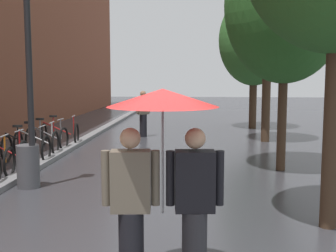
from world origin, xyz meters
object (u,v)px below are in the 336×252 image
object	(u,v)px
parked_bicycle_4	(2,154)
litter_bin	(28,166)
pedestrian_walking_midground	(143,113)
street_tree_3	(254,40)
street_tree_2	(268,17)
parked_bicycle_5	(26,148)
street_lamp_post	(29,62)
parked_bicycle_8	(60,134)
parked_bicycle_6	(37,142)
couple_under_umbrella	(163,157)
street_tree_1	(286,5)
parked_bicycle_7	(47,138)

from	to	relation	value
parked_bicycle_4	litter_bin	xyz separation A→B (m)	(1.24, -1.52, 0.05)
litter_bin	pedestrian_walking_midground	distance (m)	7.31
street_tree_3	street_tree_2	bearing A→B (deg)	-90.35
parked_bicycle_5	street_lamp_post	bearing A→B (deg)	-65.07
parked_bicycle_8	pedestrian_walking_midground	world-z (taller)	pedestrian_walking_midground
street_tree_3	parked_bicycle_6	size ratio (longest dim) A/B	4.90
street_tree_2	parked_bicycle_4	xyz separation A→B (m)	(-6.82, -4.85, -3.71)
street_tree_3	litter_bin	size ratio (longest dim) A/B	6.50
parked_bicycle_5	couple_under_umbrella	distance (m)	7.49
parked_bicycle_4	street_lamp_post	size ratio (longest dim) A/B	0.26
street_tree_2	street_tree_3	distance (m)	3.68
street_tree_1	parked_bicycle_7	size ratio (longest dim) A/B	4.98
street_tree_2	litter_bin	size ratio (longest dim) A/B	6.73
street_lamp_post	pedestrian_walking_midground	distance (m)	7.51
parked_bicycle_4	couple_under_umbrella	size ratio (longest dim) A/B	0.52
street_tree_1	pedestrian_walking_midground	size ratio (longest dim) A/B	3.35
parked_bicycle_4	street_lamp_post	xyz separation A→B (m)	(1.36, -1.57, 2.09)
parked_bicycle_5	parked_bicycle_7	bearing A→B (deg)	92.80
couple_under_umbrella	street_tree_3	bearing A→B (deg)	79.35
parked_bicycle_5	parked_bicycle_7	distance (m)	1.75
street_tree_2	parked_bicycle_4	world-z (taller)	street_tree_2
street_tree_1	pedestrian_walking_midground	bearing A→B (deg)	126.98
parked_bicycle_4	parked_bicycle_5	distance (m)	0.91
parked_bicycle_7	pedestrian_walking_midground	world-z (taller)	pedestrian_walking_midground
parked_bicycle_7	couple_under_umbrella	bearing A→B (deg)	-62.87
parked_bicycle_4	parked_bicycle_7	bearing A→B (deg)	87.10
street_tree_3	parked_bicycle_7	world-z (taller)	street_tree_3
parked_bicycle_5	parked_bicycle_6	bearing A→B (deg)	94.11
parked_bicycle_5	parked_bicycle_7	world-z (taller)	same
parked_bicycle_7	street_lamp_post	bearing A→B (deg)	-73.74
street_tree_2	street_tree_3	size ratio (longest dim) A/B	1.04
litter_bin	pedestrian_walking_midground	bearing A→B (deg)	79.30
parked_bicycle_4	litter_bin	size ratio (longest dim) A/B	1.28
parked_bicycle_5	parked_bicycle_7	xyz separation A→B (m)	(-0.09, 1.75, 0.00)
parked_bicycle_6	pedestrian_walking_midground	distance (m)	4.62
parked_bicycle_8	pedestrian_walking_midground	distance (m)	3.20
street_tree_1	parked_bicycle_4	distance (m)	7.36
parked_bicycle_8	street_lamp_post	xyz separation A→B (m)	(1.13, -5.13, 2.09)
couple_under_umbrella	litter_bin	xyz separation A→B (m)	(-2.99, 3.85, -0.96)
street_tree_2	pedestrian_walking_midground	distance (m)	5.38
street_tree_3	couple_under_umbrella	size ratio (longest dim) A/B	2.66
street_tree_3	pedestrian_walking_midground	xyz separation A→B (m)	(-4.24, -2.86, -2.79)
litter_bin	parked_bicycle_7	bearing A→B (deg)	104.98
parked_bicycle_6	litter_bin	bearing A→B (deg)	-71.62
street_tree_3	parked_bicycle_7	distance (m)	9.50
parked_bicycle_6	street_tree_2	bearing A→B (deg)	24.97
street_tree_3	parked_bicycle_5	bearing A→B (deg)	-130.93
street_lamp_post	parked_bicycle_5	bearing A→B (deg)	114.93
parked_bicycle_4	pedestrian_walking_midground	world-z (taller)	pedestrian_walking_midground
couple_under_umbrella	litter_bin	distance (m)	4.96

